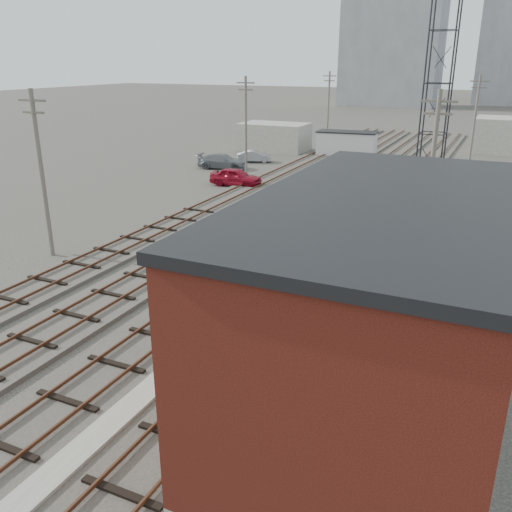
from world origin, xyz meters
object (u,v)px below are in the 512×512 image
Objects in this scene: switch_stand at (257,261)px; car_silver at (254,156)px; signal_mast at (250,344)px; car_grey at (222,161)px; site_trailer at (347,144)px; car_red at (236,177)px.

switch_stand is 32.04m from car_silver.
signal_mast is 43.75m from car_silver.
car_silver is at bearing -27.68° from car_grey.
signal_mast is 3.19× the size of switch_stand.
site_trailer is at bearing -48.41° from car_grey.
car_red is (-14.90, 28.36, -1.43)m from signal_mast.
site_trailer is 11.07m from car_silver.
car_grey is at bearing -131.49° from site_trailer.
site_trailer is at bearing -70.27° from car_silver.
switch_stand reaches higher than car_silver.
site_trailer reaches higher than car_silver.
signal_mast is 0.84× the size of car_red.
switch_stand is at bearing -179.06° from car_silver.
car_silver is at bearing -140.58° from site_trailer.
car_grey is (-15.06, 24.23, 0.17)m from switch_stand.
car_silver is (-18.40, 39.66, -1.59)m from signal_mast.
site_trailer is at bearing -16.35° from car_red.
car_red is at bearing -155.09° from car_grey.
car_red reaches higher than car_grey.
signal_mast is at bearing -56.41° from switch_stand.
site_trailer is (-10.47, 47.35, -0.79)m from signal_mast.
signal_mast is 40.16m from car_grey.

